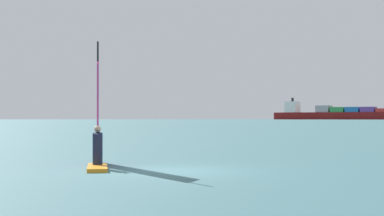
% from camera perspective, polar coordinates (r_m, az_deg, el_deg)
% --- Properties ---
extents(ground_plane, '(4000.00, 4000.00, 0.00)m').
position_cam_1_polar(ground_plane, '(17.91, -2.36, -6.24)').
color(ground_plane, '#386066').
extents(windsurfer, '(1.68, 4.10, 4.28)m').
position_cam_1_polar(windsurfer, '(19.29, -9.36, -2.33)').
color(windsurfer, orange).
rests_on(windsurfer, ground_plane).
extents(cargo_ship, '(212.39, 94.80, 33.96)m').
position_cam_1_polar(cargo_ship, '(891.82, 14.67, -0.55)').
color(cargo_ship, maroon).
rests_on(cargo_ship, ground_plane).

